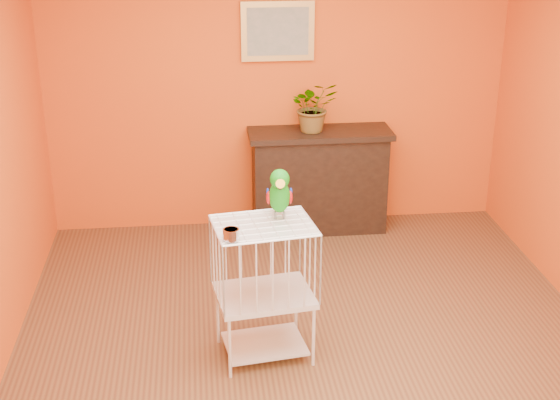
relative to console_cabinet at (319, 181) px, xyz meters
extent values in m
plane|color=brown|center=(-0.35, -2.03, -0.46)|extent=(4.50, 4.50, 0.00)
plane|color=#CB4913|center=(-0.35, 0.22, 0.84)|extent=(4.00, 0.00, 4.00)
cube|color=black|center=(0.00, 0.00, -0.03)|extent=(1.16, 0.39, 0.87)
cube|color=black|center=(0.00, 0.00, 0.43)|extent=(1.24, 0.45, 0.05)
cube|color=black|center=(0.00, -0.17, -0.03)|extent=(0.81, 0.02, 0.44)
cube|color=#522C17|center=(-0.24, -0.04, -0.12)|extent=(0.05, 0.17, 0.27)
cube|color=#374422|center=(-0.16, -0.04, -0.12)|extent=(0.05, 0.17, 0.27)
cube|color=#522C17|center=(-0.08, -0.04, -0.12)|extent=(0.05, 0.17, 0.27)
cube|color=#374422|center=(0.02, -0.04, -0.12)|extent=(0.05, 0.17, 0.27)
cube|color=#522C17|center=(0.12, -0.04, -0.12)|extent=(0.05, 0.17, 0.27)
imported|color=#26722D|center=(-0.06, 0.03, 0.63)|extent=(0.45, 0.48, 0.34)
cube|color=#BD8C43|center=(-0.35, 0.19, 1.29)|extent=(0.62, 0.03, 0.50)
cube|color=gray|center=(-0.35, 0.17, 1.29)|extent=(0.52, 0.01, 0.40)
cube|color=silver|center=(-0.67, -1.97, -0.39)|extent=(0.57, 0.47, 0.02)
cube|color=silver|center=(-0.67, -1.97, -0.02)|extent=(0.67, 0.55, 0.04)
cube|color=silver|center=(-0.67, -1.97, 0.47)|extent=(0.67, 0.55, 0.01)
cylinder|color=silver|center=(-0.91, -2.22, -0.25)|extent=(0.02, 0.02, 0.42)
cylinder|color=silver|center=(-0.37, -2.14, -0.25)|extent=(0.02, 0.02, 0.42)
cylinder|color=silver|center=(-0.97, -1.80, -0.25)|extent=(0.02, 0.02, 0.42)
cylinder|color=silver|center=(-0.43, -1.72, -0.25)|extent=(0.02, 0.02, 0.42)
cylinder|color=silver|center=(-0.88, -2.18, 0.52)|extent=(0.10, 0.10, 0.07)
cylinder|color=#59544C|center=(-0.59, -1.88, 0.50)|extent=(0.02, 0.02, 0.05)
cylinder|color=#59544C|center=(-0.53, -1.89, 0.50)|extent=(0.02, 0.02, 0.05)
ellipsoid|color=#03890E|center=(-0.56, -1.89, 0.63)|extent=(0.14, 0.20, 0.25)
ellipsoid|color=#03890E|center=(-0.56, -1.92, 0.76)|extent=(0.13, 0.14, 0.12)
cone|color=#FFAF15|center=(-0.56, -1.98, 0.75)|extent=(0.06, 0.08, 0.08)
cone|color=black|center=(-0.56, -1.97, 0.73)|extent=(0.03, 0.03, 0.03)
sphere|color=black|center=(-0.60, -1.94, 0.77)|extent=(0.02, 0.02, 0.02)
sphere|color=black|center=(-0.52, -1.95, 0.77)|extent=(0.02, 0.02, 0.02)
ellipsoid|color=#A50C0C|center=(-0.63, -1.87, 0.62)|extent=(0.03, 0.07, 0.09)
ellipsoid|color=navy|center=(-0.49, -1.88, 0.62)|extent=(0.03, 0.07, 0.09)
cone|color=#03890E|center=(-0.55, -1.80, 0.55)|extent=(0.09, 0.18, 0.13)
camera|label=1|loc=(-1.05, -6.37, 2.45)|focal=50.00mm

